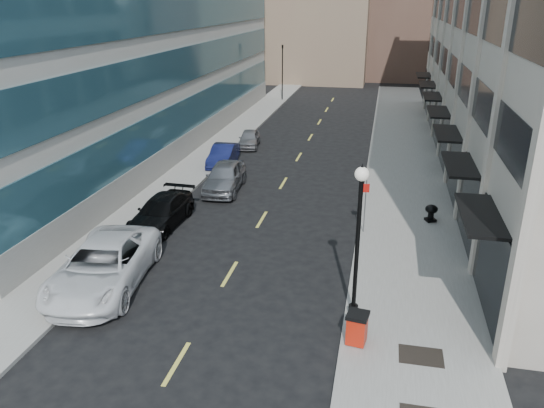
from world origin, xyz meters
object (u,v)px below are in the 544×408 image
at_px(car_grey_sedan, 249,139).
at_px(car_blue_sedan, 223,155).
at_px(trash_bin, 357,327).
at_px(traffic_signal, 283,48).
at_px(sign_post, 365,200).
at_px(car_black_pickup, 161,212).
at_px(urn_planter, 431,211).
at_px(car_white_van, 103,265).
at_px(car_silver_sedan, 225,177).
at_px(lamppost, 358,230).

bearing_deg(car_grey_sedan, car_blue_sedan, -103.81).
bearing_deg(trash_bin, traffic_signal, 112.77).
xyz_separation_m(car_grey_sedan, sign_post, (9.53, -14.85, 1.20)).
bearing_deg(car_grey_sedan, car_black_pickup, -99.50).
bearing_deg(urn_planter, traffic_signal, 113.31).
xyz_separation_m(traffic_signal, sign_post, (10.80, -34.82, -3.87)).
xyz_separation_m(car_blue_sedan, urn_planter, (13.40, -7.69, -0.02)).
distance_m(car_white_van, urn_planter, 16.13).
height_order(car_silver_sedan, trash_bin, car_silver_sedan).
xyz_separation_m(trash_bin, urn_planter, (3.08, 11.20, -0.07)).
xyz_separation_m(car_white_van, car_silver_sedan, (1.40, 11.99, -0.08)).
bearing_deg(urn_planter, car_black_pickup, -167.16).
relative_size(lamppost, urn_planter, 6.49).
bearing_deg(sign_post, urn_planter, 20.78).
bearing_deg(car_silver_sedan, car_black_pickup, -109.55).
relative_size(traffic_signal, trash_bin, 6.19).
bearing_deg(car_blue_sedan, urn_planter, -33.11).
bearing_deg(traffic_signal, sign_post, -72.77).
distance_m(traffic_signal, car_black_pickup, 36.14).
xyz_separation_m(car_blue_sedan, sign_post, (10.10, -9.77, 1.14)).
xyz_separation_m(car_grey_sedan, lamppost, (9.53, -22.28, 2.86)).
distance_m(traffic_signal, car_blue_sedan, 25.55).
xyz_separation_m(car_blue_sedan, lamppost, (10.10, -17.20, 2.80)).
bearing_deg(sign_post, car_white_van, -155.56).
relative_size(car_blue_sedan, sign_post, 1.60).
height_order(car_silver_sedan, car_grey_sedan, car_silver_sedan).
relative_size(car_white_van, urn_planter, 7.60).
bearing_deg(car_blue_sedan, sign_post, -47.33).
xyz_separation_m(traffic_signal, car_silver_sedan, (2.30, -30.01, -4.87)).
bearing_deg(car_black_pickup, car_blue_sedan, 92.01).
bearing_deg(traffic_signal, car_black_pickup, -88.88).
height_order(traffic_signal, lamppost, traffic_signal).
bearing_deg(car_silver_sedan, car_white_van, -100.73).
bearing_deg(car_grey_sedan, urn_planter, -52.29).
distance_m(car_grey_sedan, trash_bin, 25.87).
relative_size(car_grey_sedan, sign_post, 1.41).
bearing_deg(sign_post, car_grey_sedan, 111.19).
bearing_deg(urn_planter, car_white_van, -144.93).
bearing_deg(traffic_signal, car_white_van, -88.78).
bearing_deg(sign_post, car_black_pickup, 173.96).
distance_m(traffic_signal, lamppost, 43.66).
xyz_separation_m(sign_post, urn_planter, (3.30, 2.09, -1.16)).
xyz_separation_m(trash_bin, lamppost, (-0.22, 1.68, 2.75)).
height_order(car_black_pickup, sign_post, sign_post).
bearing_deg(lamppost, sign_post, 90.00).
xyz_separation_m(lamppost, urn_planter, (3.30, 9.52, -2.82)).
relative_size(car_white_van, lamppost, 1.17).
height_order(car_white_van, trash_bin, car_white_van).
distance_m(trash_bin, sign_post, 9.18).
height_order(car_white_van, car_grey_sedan, car_white_van).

